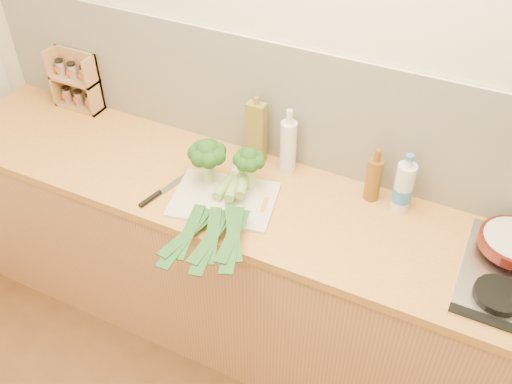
% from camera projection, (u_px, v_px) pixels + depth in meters
% --- Properties ---
extents(room_shell, '(3.50, 3.50, 3.50)m').
position_uv_depth(room_shell, '(309.00, 112.00, 2.32)').
color(room_shell, beige).
rests_on(room_shell, ground).
extents(counter, '(3.20, 0.62, 0.90)m').
position_uv_depth(counter, '(275.00, 277.00, 2.59)').
color(counter, tan).
rests_on(counter, ground).
extents(chopping_board, '(0.47, 0.38, 0.01)m').
position_uv_depth(chopping_board, '(224.00, 199.00, 2.31)').
color(chopping_board, beige).
rests_on(chopping_board, counter).
extents(broccoli_left, '(0.16, 0.16, 0.21)m').
position_uv_depth(broccoli_left, '(207.00, 154.00, 2.30)').
color(broccoli_left, '#9FC372').
rests_on(broccoli_left, chopping_board).
extents(broccoli_right, '(0.13, 0.13, 0.19)m').
position_uv_depth(broccoli_right, '(249.00, 161.00, 2.28)').
color(broccoli_right, '#9FC372').
rests_on(broccoli_right, chopping_board).
extents(leek_front, '(0.11, 0.69, 0.04)m').
position_uv_depth(leek_front, '(217.00, 196.00, 2.28)').
color(leek_front, white).
rests_on(leek_front, chopping_board).
extents(leek_mid, '(0.19, 0.65, 0.04)m').
position_uv_depth(leek_mid, '(228.00, 201.00, 2.23)').
color(leek_mid, white).
rests_on(leek_mid, chopping_board).
extents(leek_back, '(0.27, 0.63, 0.04)m').
position_uv_depth(leek_back, '(240.00, 197.00, 2.22)').
color(leek_back, white).
rests_on(leek_back, chopping_board).
extents(chefs_knife, '(0.09, 0.28, 0.02)m').
position_uv_depth(chefs_knife, '(156.00, 195.00, 2.33)').
color(chefs_knife, silver).
rests_on(chefs_knife, counter).
extents(spice_rack, '(0.25, 0.10, 0.29)m').
position_uv_depth(spice_rack, '(77.00, 83.00, 2.78)').
color(spice_rack, tan).
rests_on(spice_rack, counter).
extents(oil_tin, '(0.08, 0.05, 0.32)m').
position_uv_depth(oil_tin, '(256.00, 132.00, 2.42)').
color(oil_tin, olive).
rests_on(oil_tin, counter).
extents(glass_bottle, '(0.07, 0.07, 0.30)m').
position_uv_depth(glass_bottle, '(288.00, 146.00, 2.39)').
color(glass_bottle, silver).
rests_on(glass_bottle, counter).
extents(amber_bottle, '(0.06, 0.06, 0.24)m').
position_uv_depth(amber_bottle, '(374.00, 178.00, 2.26)').
color(amber_bottle, brown).
rests_on(amber_bottle, counter).
extents(water_bottle, '(0.08, 0.08, 0.24)m').
position_uv_depth(water_bottle, '(403.00, 188.00, 2.22)').
color(water_bottle, silver).
rests_on(water_bottle, counter).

